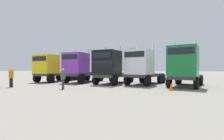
% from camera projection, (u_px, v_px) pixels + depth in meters
% --- Properties ---
extents(ground, '(200.00, 200.00, 0.00)m').
position_uv_depth(ground, '(103.00, 86.00, 17.18)').
color(ground, gray).
extents(semi_truck_yellow, '(2.77, 6.49, 4.03)m').
position_uv_depth(semi_truck_yellow, '(51.00, 68.00, 21.89)').
color(semi_truck_yellow, '#333338').
rests_on(semi_truck_yellow, ground).
extents(semi_truck_purple, '(2.94, 6.01, 4.16)m').
position_uv_depth(semi_truck_purple, '(79.00, 67.00, 20.61)').
color(semi_truck_purple, '#333338').
rests_on(semi_truck_purple, ground).
extents(semi_truck_black, '(3.11, 6.43, 4.23)m').
position_uv_depth(semi_truck_black, '(110.00, 67.00, 18.71)').
color(semi_truck_black, '#333338').
rests_on(semi_truck_black, ground).
extents(semi_truck_white, '(3.79, 6.50, 4.23)m').
position_uv_depth(semi_truck_white, '(142.00, 67.00, 17.89)').
color(semi_truck_white, '#333338').
rests_on(semi_truck_white, ground).
extents(semi_truck_green, '(3.65, 6.57, 4.33)m').
position_uv_depth(semi_truck_green, '(184.00, 67.00, 15.62)').
color(semi_truck_green, '#333338').
rests_on(semi_truck_green, ground).
extents(visitor_in_hivis, '(0.47, 0.47, 1.79)m').
position_uv_depth(visitor_in_hivis, '(11.00, 76.00, 15.65)').
color(visitor_in_hivis, black).
rests_on(visitor_in_hivis, ground).
extents(visitor_with_camera, '(0.57, 0.57, 1.74)m').
position_uv_depth(visitor_with_camera, '(63.00, 77.00, 14.31)').
color(visitor_with_camera, '#343434').
rests_on(visitor_with_camera, ground).
extents(traffic_cone_near, '(0.36, 0.36, 0.64)m').
position_uv_depth(traffic_cone_near, '(171.00, 87.00, 13.29)').
color(traffic_cone_near, '#F2590C').
rests_on(traffic_cone_near, ground).
extents(oak_far_left, '(4.22, 4.22, 5.89)m').
position_uv_depth(oak_far_left, '(104.00, 60.00, 40.86)').
color(oak_far_left, '#4C3823').
rests_on(oak_far_left, ground).
extents(oak_far_centre, '(3.76, 3.76, 5.89)m').
position_uv_depth(oak_far_centre, '(133.00, 57.00, 33.63)').
color(oak_far_centre, '#4C3823').
rests_on(oak_far_centre, ground).
extents(oak_far_right, '(3.48, 3.48, 6.08)m').
position_uv_depth(oak_far_right, '(188.00, 54.00, 30.96)').
color(oak_far_right, '#4C3823').
rests_on(oak_far_right, ground).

